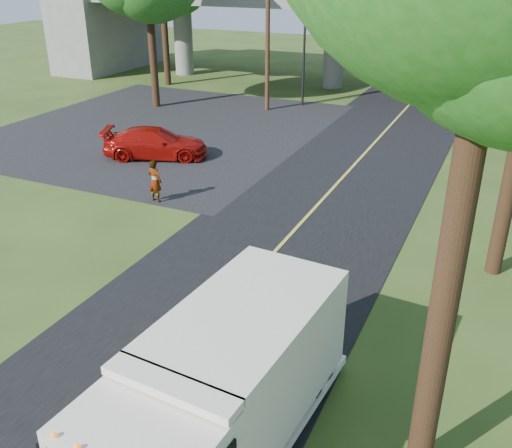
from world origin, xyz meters
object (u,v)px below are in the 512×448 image
Objects in this scene: traffic_signal at (304,52)px; pedestrian at (155,181)px; utility_pole at (268,29)px; step_van at (226,386)px; red_sedan at (156,143)px.

pedestrian is at bearing -88.63° from traffic_signal.
utility_pole is (-1.50, -2.00, 1.40)m from traffic_signal.
traffic_signal is at bearing -79.80° from pedestrian.
traffic_signal reaches higher than step_van.
step_van reaches higher than red_sedan.
step_van is 17.47m from red_sedan.
utility_pole is 1.40× the size of step_van.
step_van is at bearing -72.52° from traffic_signal.
traffic_signal is 12.78m from red_sedan.
pedestrian is at bearing -82.61° from utility_pole.
traffic_signal is 2.86m from utility_pole.
traffic_signal is at bearing -33.98° from red_sedan.
red_sedan is (-10.71, 13.77, -0.76)m from step_van.
traffic_signal is 16.83m from pedestrian.
utility_pole reaches higher than red_sedan.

